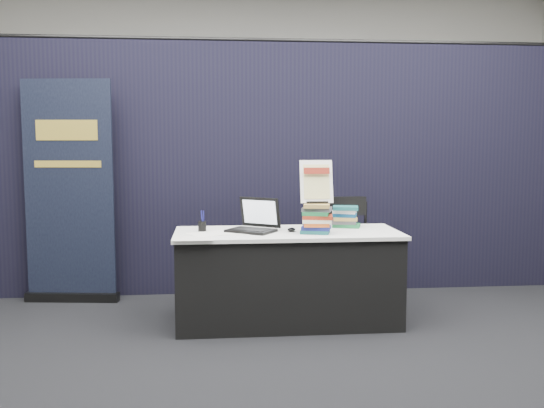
% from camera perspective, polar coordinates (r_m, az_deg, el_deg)
% --- Properties ---
extents(floor, '(8.00, 8.00, 0.00)m').
position_cam_1_polar(floor, '(4.51, 2.30, -13.10)').
color(floor, black).
rests_on(floor, ground).
extents(wall_back, '(8.00, 0.02, 3.50)m').
position_cam_1_polar(wall_back, '(8.25, -1.49, 7.90)').
color(wall_back, beige).
rests_on(wall_back, floor).
extents(drape_partition, '(6.00, 0.08, 2.40)m').
position_cam_1_polar(drape_partition, '(5.86, 0.20, 3.30)').
color(drape_partition, black).
rests_on(drape_partition, floor).
extents(display_table, '(1.80, 0.75, 0.75)m').
position_cam_1_polar(display_table, '(4.93, 1.44, -6.88)').
color(display_table, black).
rests_on(display_table, floor).
extents(laptop, '(0.43, 0.45, 0.27)m').
position_cam_1_polar(laptop, '(4.86, -2.03, -1.84)').
color(laptop, black).
rests_on(laptop, display_table).
extents(mouse, '(0.09, 0.11, 0.03)m').
position_cam_1_polar(mouse, '(4.85, 1.84, -2.43)').
color(mouse, black).
rests_on(mouse, display_table).
extents(brochure_left, '(0.41, 0.37, 0.00)m').
position_cam_1_polar(brochure_left, '(4.76, -5.81, -2.77)').
color(brochure_left, white).
rests_on(brochure_left, display_table).
extents(brochure_mid, '(0.29, 0.21, 0.00)m').
position_cam_1_polar(brochure_mid, '(4.53, -7.38, -3.25)').
color(brochure_mid, silver).
rests_on(brochure_mid, display_table).
extents(brochure_right, '(0.33, 0.25, 0.00)m').
position_cam_1_polar(brochure_right, '(4.78, -3.67, -2.73)').
color(brochure_right, silver).
rests_on(brochure_right, display_table).
extents(pen_cup, '(0.09, 0.09, 0.08)m').
position_cam_1_polar(pen_cup, '(4.88, -6.59, -2.11)').
color(pen_cup, black).
rests_on(pen_cup, display_table).
extents(book_stack_tall, '(0.24, 0.21, 0.23)m').
position_cam_1_polar(book_stack_tall, '(4.75, 4.24, -1.37)').
color(book_stack_tall, '#155153').
rests_on(book_stack_tall, display_table).
extents(book_stack_short, '(0.24, 0.20, 0.18)m').
position_cam_1_polar(book_stack_short, '(5.12, 6.91, -1.19)').
color(book_stack_short, '#1C6C3A').
rests_on(book_stack_short, display_table).
extents(info_sign, '(0.26, 0.14, 0.35)m').
position_cam_1_polar(info_sign, '(4.76, 4.20, 2.06)').
color(info_sign, black).
rests_on(info_sign, book_stack_tall).
extents(pullup_banner, '(0.86, 0.21, 2.02)m').
position_cam_1_polar(pullup_banner, '(5.80, -18.52, -0.04)').
color(pullup_banner, black).
rests_on(pullup_banner, floor).
extents(stacking_chair, '(0.45, 0.45, 0.97)m').
position_cam_1_polar(stacking_chair, '(5.34, 7.03, -4.11)').
color(stacking_chair, black).
rests_on(stacking_chair, floor).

